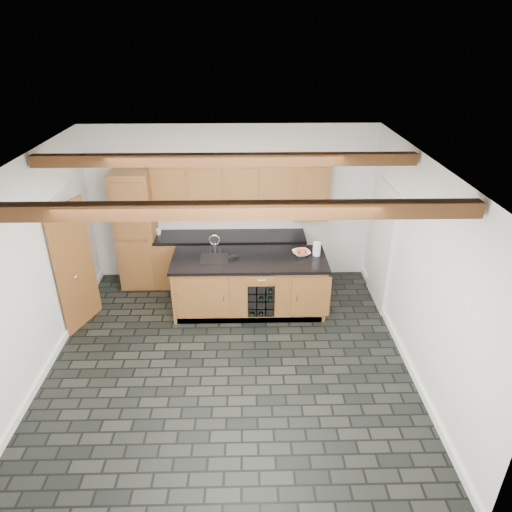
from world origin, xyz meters
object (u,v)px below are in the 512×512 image
(paper_towel, at_px, (317,249))
(fruit_bowl, at_px, (301,253))
(island, at_px, (250,284))
(kitchen_scale, at_px, (233,257))

(paper_towel, bearing_deg, fruit_bowl, 178.25)
(fruit_bowl, bearing_deg, island, -172.45)
(paper_towel, bearing_deg, kitchen_scale, -176.15)
(island, xyz_separation_m, paper_towel, (1.08, 0.10, 0.58))
(fruit_bowl, distance_m, paper_towel, 0.26)
(island, relative_size, kitchen_scale, 13.37)
(island, relative_size, paper_towel, 11.28)
(kitchen_scale, height_order, paper_towel, paper_towel)
(kitchen_scale, bearing_deg, paper_towel, -18.67)
(fruit_bowl, bearing_deg, kitchen_scale, -174.90)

